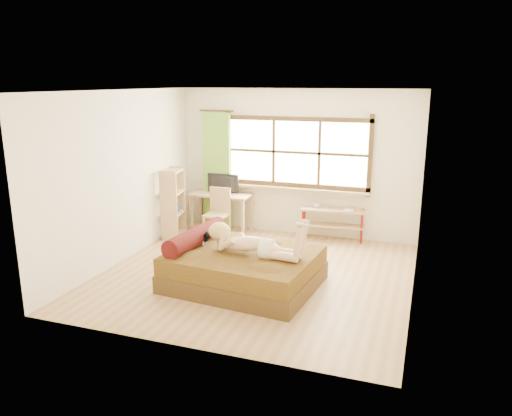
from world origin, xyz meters
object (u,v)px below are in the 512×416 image
at_px(desk, 221,198).
at_px(woman, 253,234).
at_px(kitten, 200,237).
at_px(chair, 218,210).
at_px(bookshelf, 173,203).
at_px(pipe_shelf, 333,217).
at_px(bed, 241,267).

bearing_deg(desk, woman, -57.45).
xyz_separation_m(kitten, chair, (-0.55, 1.92, -0.11)).
distance_m(desk, bookshelf, 0.95).
bearing_deg(kitten, woman, -4.21).
xyz_separation_m(woman, pipe_shelf, (0.64, 2.56, -0.38)).
bearing_deg(pipe_shelf, kitten, -127.20).
height_order(pipe_shelf, bookshelf, bookshelf).
bearing_deg(desk, kitten, -73.52).
height_order(bed, desk, bed).
height_order(chair, pipe_shelf, chair).
xyz_separation_m(chair, pipe_shelf, (2.06, 0.49, -0.09)).
xyz_separation_m(bed, chair, (-1.22, 2.02, 0.24)).
distance_m(kitten, desk, 2.38).
bearing_deg(chair, kitten, -73.42).
bearing_deg(woman, bookshelf, 146.61).
bearing_deg(bookshelf, chair, 9.61).
relative_size(bed, desk, 1.83).
height_order(desk, pipe_shelf, desk).
distance_m(desk, pipe_shelf, 2.17).
bearing_deg(bed, kitten, 177.49).
height_order(bed, chair, chair).
relative_size(pipe_shelf, bookshelf, 0.92).
height_order(kitten, bookshelf, bookshelf).
relative_size(desk, bookshelf, 0.92).
bearing_deg(desk, pipe_shelf, 3.78).
bearing_deg(bed, pipe_shelf, 77.08).
distance_m(chair, pipe_shelf, 2.12).
bearing_deg(bed, bookshelf, 144.81).
bearing_deg(pipe_shelf, desk, 178.05).
bearing_deg(desk, bookshelf, -135.20).
bearing_deg(chair, pipe_shelf, 13.89).
bearing_deg(bookshelf, desk, 33.21).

